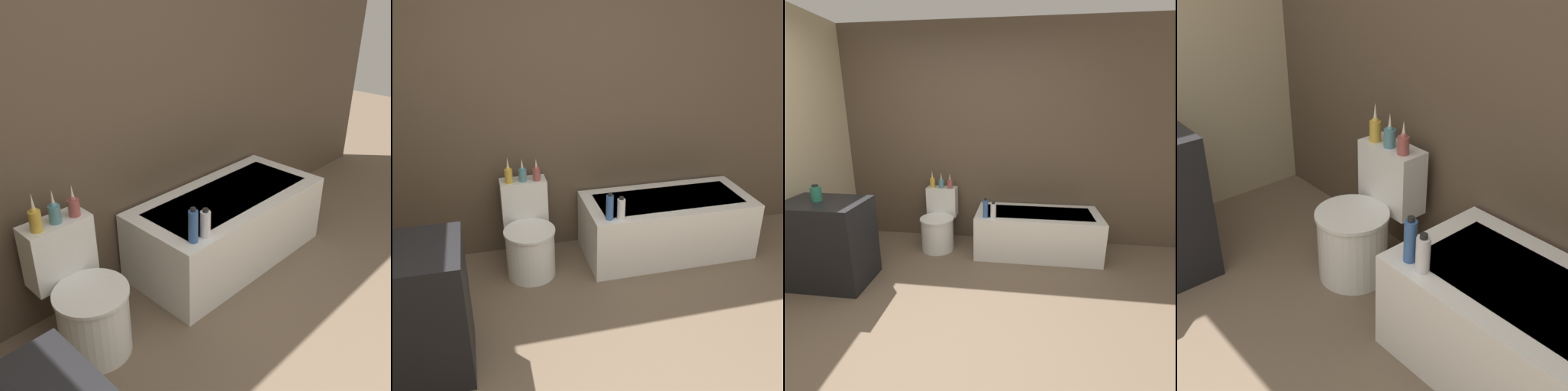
% 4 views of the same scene
% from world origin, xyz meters
% --- Properties ---
extents(ground_plane, '(12.00, 12.00, 0.00)m').
position_xyz_m(ground_plane, '(0.00, 0.00, 0.00)').
color(ground_plane, brown).
extents(wall_back_tiled, '(6.40, 0.06, 2.60)m').
position_xyz_m(wall_back_tiled, '(0.00, 2.05, 1.30)').
color(wall_back_tiled, brown).
rests_on(wall_back_tiled, ground_plane).
extents(bathtub, '(1.40, 0.65, 0.50)m').
position_xyz_m(bathtub, '(0.82, 1.68, 0.25)').
color(bathtub, white).
rests_on(bathtub, ground).
extents(toilet, '(0.40, 0.57, 0.70)m').
position_xyz_m(toilet, '(-0.36, 1.67, 0.29)').
color(toilet, white).
rests_on(toilet, ground).
extents(vanity_counter, '(0.75, 0.53, 0.83)m').
position_xyz_m(vanity_counter, '(-1.20, 0.78, 0.41)').
color(vanity_counter, black).
rests_on(vanity_counter, ground).
extents(soap_bottle_glass, '(0.09, 0.09, 0.16)m').
position_xyz_m(soap_bottle_glass, '(-1.27, 0.79, 0.90)').
color(soap_bottle_glass, '#267259').
rests_on(soap_bottle_glass, vanity_counter).
extents(vase_gold, '(0.06, 0.06, 0.21)m').
position_xyz_m(vase_gold, '(-0.47, 1.85, 0.78)').
color(vase_gold, gold).
rests_on(vase_gold, toilet).
extents(vase_silver, '(0.06, 0.06, 0.19)m').
position_xyz_m(vase_silver, '(-0.36, 1.85, 0.77)').
color(vase_silver, teal).
rests_on(vase_silver, toilet).
extents(vase_bronze, '(0.06, 0.06, 0.18)m').
position_xyz_m(vase_bronze, '(-0.25, 1.85, 0.77)').
color(vase_bronze, '#994C47').
rests_on(vase_bronze, toilet).
extents(shampoo_bottle_tall, '(0.06, 0.06, 0.22)m').
position_xyz_m(shampoo_bottle_tall, '(0.24, 1.44, 0.60)').
color(shampoo_bottle_tall, '#335999').
rests_on(shampoo_bottle_tall, bathtub).
extents(shampoo_bottle_short, '(0.06, 0.06, 0.18)m').
position_xyz_m(shampoo_bottle_short, '(0.32, 1.43, 0.58)').
color(shampoo_bottle_short, silver).
rests_on(shampoo_bottle_short, bathtub).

